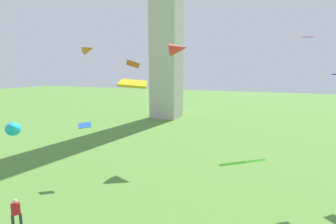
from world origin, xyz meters
name	(u,v)px	position (x,y,z in m)	size (l,w,h in m)	color
person_4	(16,212)	(-8.97, 12.87, 1.05)	(0.52, 0.55, 1.85)	#2D3338
kite_flying_0	(133,64)	(-5.73, 21.39, 9.75)	(1.24, 0.97, 0.70)	#CB4B22
kite_flying_1	(243,162)	(3.73, 13.15, 5.72)	(1.63, 1.82, 0.77)	#5CE036
kite_flying_2	(308,37)	(7.28, 30.21, 12.21)	(1.04, 0.99, 0.13)	#DD0D96
kite_flying_3	(178,49)	(-5.52, 31.44, 11.64)	(2.38, 1.80, 1.67)	red
kite_flying_4	(12,127)	(-13.45, 16.49, 5.04)	(2.11, 2.03, 1.59)	#17A5ED
kite_flying_6	(88,49)	(-15.80, 28.78, 11.67)	(1.62, 1.81, 1.31)	#C56F1D
kite_flying_8	(133,83)	(-0.67, 12.42, 8.76)	(1.69, 1.94, 0.34)	#BAA408
kite_flying_9	(85,125)	(-10.46, 21.05, 4.52)	(1.29, 1.20, 0.46)	blue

